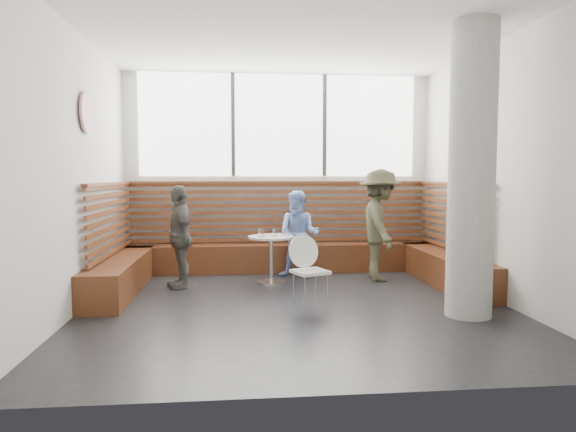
{
  "coord_description": "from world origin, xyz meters",
  "views": [
    {
      "loc": [
        -0.69,
        -5.97,
        1.55
      ],
      "look_at": [
        0.0,
        1.0,
        1.0
      ],
      "focal_mm": 32.0,
      "sensor_mm": 36.0,
      "label": 1
    }
  ],
  "objects": [
    {
      "name": "cafe_chair",
      "position": [
        0.17,
        0.08,
        0.49
      ],
      "size": [
        0.4,
        0.39,
        0.83
      ],
      "rotation": [
        0.0,
        0.0,
        0.39
      ],
      "color": "white",
      "rests_on": "ground"
    },
    {
      "name": "booth",
      "position": [
        0.0,
        1.77,
        0.41
      ],
      "size": [
        5.0,
        2.5,
        1.44
      ],
      "color": "#4B2512",
      "rests_on": "ground"
    },
    {
      "name": "cafe_table",
      "position": [
        -0.21,
        1.37,
        0.49
      ],
      "size": [
        0.66,
        0.66,
        0.68
      ],
      "color": "silver",
      "rests_on": "ground"
    },
    {
      "name": "menu_card",
      "position": [
        -0.16,
        1.16,
        0.68
      ],
      "size": [
        0.21,
        0.15,
        0.0
      ],
      "primitive_type": "cube",
      "rotation": [
        0.0,
        0.0,
        -0.0
      ],
      "color": "#A5C64C",
      "rests_on": "cafe_table"
    },
    {
      "name": "glass_mid",
      "position": [
        -0.16,
        1.35,
        0.74
      ],
      "size": [
        0.07,
        0.07,
        0.11
      ],
      "primitive_type": "cylinder",
      "color": "white",
      "rests_on": "cafe_table"
    },
    {
      "name": "glass_left",
      "position": [
        -0.35,
        1.33,
        0.74
      ],
      "size": [
        0.07,
        0.07,
        0.12
      ],
      "primitive_type": "cylinder",
      "color": "white",
      "rests_on": "cafe_table"
    },
    {
      "name": "child_left",
      "position": [
        -1.49,
        1.2,
        0.71
      ],
      "size": [
        0.59,
        0.9,
        1.42
      ],
      "primitive_type": "imported",
      "rotation": [
        0.0,
        0.0,
        -1.26
      ],
      "color": "#55554D",
      "rests_on": "ground"
    },
    {
      "name": "plate_far",
      "position": [
        -0.13,
        1.52,
        0.69
      ],
      "size": [
        0.22,
        0.22,
        0.02
      ],
      "primitive_type": "cylinder",
      "color": "white",
      "rests_on": "cafe_table"
    },
    {
      "name": "glass_right",
      "position": [
        0.01,
        1.37,
        0.74
      ],
      "size": [
        0.07,
        0.07,
        0.11
      ],
      "primitive_type": "cylinder",
      "color": "white",
      "rests_on": "cafe_table"
    },
    {
      "name": "child_back",
      "position": [
        0.24,
        1.7,
        0.66
      ],
      "size": [
        0.78,
        0.7,
        1.33
      ],
      "primitive_type": "imported",
      "rotation": [
        0.0,
        0.0,
        -0.36
      ],
      "color": "#87A8EB",
      "rests_on": "ground"
    },
    {
      "name": "adult_man",
      "position": [
        1.41,
        1.4,
        0.82
      ],
      "size": [
        0.7,
        1.11,
        1.65
      ],
      "primitive_type": "imported",
      "rotation": [
        0.0,
        0.0,
        1.49
      ],
      "color": "#3F402A",
      "rests_on": "ground"
    },
    {
      "name": "wall_art",
      "position": [
        -2.46,
        0.4,
        2.3
      ],
      "size": [
        0.03,
        0.5,
        0.5
      ],
      "primitive_type": "cylinder",
      "rotation": [
        0.0,
        1.57,
        0.0
      ],
      "color": "white",
      "rests_on": "room"
    },
    {
      "name": "concrete_column",
      "position": [
        1.85,
        -0.6,
        1.6
      ],
      "size": [
        0.5,
        0.5,
        3.2
      ],
      "primitive_type": "cylinder",
      "color": "gray",
      "rests_on": "ground"
    },
    {
      "name": "room",
      "position": [
        0.0,
        0.0,
        1.6
      ],
      "size": [
        5.0,
        5.0,
        3.2
      ],
      "color": "silver",
      "rests_on": "ground"
    },
    {
      "name": "plate_near",
      "position": [
        -0.33,
        1.49,
        0.69
      ],
      "size": [
        0.19,
        0.19,
        0.01
      ],
      "primitive_type": "cylinder",
      "color": "white",
      "rests_on": "cafe_table"
    }
  ]
}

